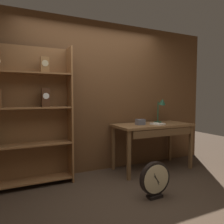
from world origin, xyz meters
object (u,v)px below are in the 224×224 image
(toolbox_small, at_px, (140,122))
(round_clock_large, at_px, (155,180))
(workbench, at_px, (153,129))
(bookshelf, at_px, (21,116))
(desk_lamp, at_px, (161,106))
(open_repair_manual, at_px, (158,124))

(toolbox_small, xyz_separation_m, round_clock_large, (-0.38, -0.94, -0.63))
(workbench, relative_size, round_clock_large, 2.94)
(bookshelf, bearing_deg, toolbox_small, -5.10)
(round_clock_large, bearing_deg, desk_lamp, 49.08)
(desk_lamp, bearing_deg, bookshelf, 178.30)
(open_repair_manual, bearing_deg, bookshelf, 156.75)
(workbench, xyz_separation_m, round_clock_large, (-0.64, -0.92, -0.48))
(bookshelf, xyz_separation_m, open_repair_manual, (2.18, -0.29, -0.20))
(desk_lamp, xyz_separation_m, round_clock_large, (-0.90, -1.04, -0.89))
(toolbox_small, bearing_deg, workbench, -5.24)
(round_clock_large, bearing_deg, bookshelf, 143.86)
(bookshelf, height_order, round_clock_large, bookshelf)
(desk_lamp, relative_size, round_clock_large, 0.98)
(desk_lamp, bearing_deg, workbench, -155.29)
(desk_lamp, relative_size, toolbox_small, 3.17)
(bookshelf, distance_m, workbench, 2.19)
(bookshelf, relative_size, round_clock_large, 4.33)
(desk_lamp, distance_m, open_repair_manual, 0.44)
(bookshelf, xyz_separation_m, desk_lamp, (2.42, -0.07, 0.11))
(toolbox_small, bearing_deg, round_clock_large, -111.91)
(desk_lamp, bearing_deg, toolbox_small, -169.40)
(open_repair_manual, xyz_separation_m, round_clock_large, (-0.66, -0.83, -0.59))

